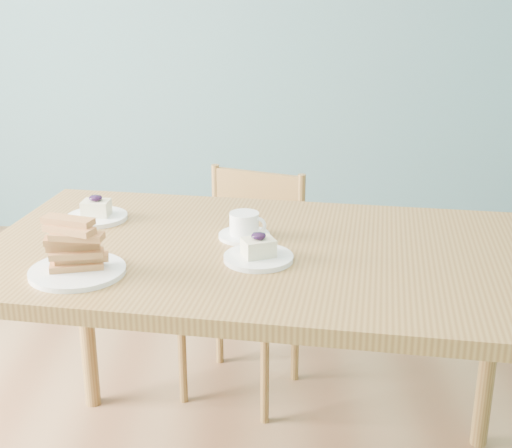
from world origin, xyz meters
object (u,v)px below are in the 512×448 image
at_px(dining_table, 261,276).
at_px(biscotti_plate, 76,255).
at_px(cheesecake_plate_far, 97,213).
at_px(dining_chair, 244,284).
at_px(coffee_cup, 245,227).
at_px(cheesecake_plate_near, 258,253).

distance_m(dining_table, biscotti_plate, 0.50).
bearing_deg(cheesecake_plate_far, biscotti_plate, -84.36).
height_order(dining_table, biscotti_plate, biscotti_plate).
height_order(cheesecake_plate_far, biscotti_plate, biscotti_plate).
xyz_separation_m(cheesecake_plate_far, biscotti_plate, (0.04, -0.41, 0.03)).
relative_size(cheesecake_plate_far, biscotti_plate, 0.77).
bearing_deg(dining_chair, coffee_cup, -65.53).
xyz_separation_m(dining_chair, cheesecake_plate_far, (-0.43, -0.37, 0.40)).
bearing_deg(dining_table, dining_chair, 105.18).
relative_size(coffee_cup, biscotti_plate, 0.61).
xyz_separation_m(dining_table, cheesecake_plate_far, (-0.49, 0.23, 0.10)).
bearing_deg(biscotti_plate, coffee_cup, 32.20).
relative_size(dining_chair, cheesecake_plate_far, 4.57).
height_order(dining_chair, cheesecake_plate_far, cheesecake_plate_far).
xyz_separation_m(dining_table, coffee_cup, (-0.04, 0.08, 0.11)).
distance_m(dining_chair, cheesecake_plate_far, 0.70).
xyz_separation_m(cheesecake_plate_near, cheesecake_plate_far, (-0.49, 0.32, 0.00)).
bearing_deg(dining_chair, cheesecake_plate_near, -62.71).
distance_m(cheesecake_plate_far, biscotti_plate, 0.41).
bearing_deg(coffee_cup, dining_table, -43.46).
xyz_separation_m(cheesecake_plate_far, coffee_cup, (0.45, -0.15, 0.01)).
height_order(dining_table, cheesecake_plate_far, cheesecake_plate_far).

